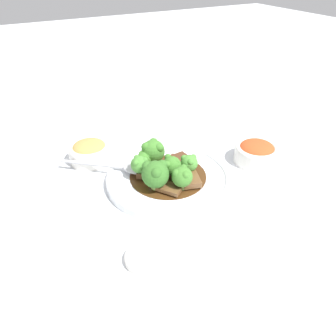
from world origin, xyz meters
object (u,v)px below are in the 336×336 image
object	(u,v)px
broccoli_floret_5	(182,176)
side_bowl_kimchi	(256,152)
beef_strip_0	(168,165)
broccoli_floret_3	(139,164)
broccoli_floret_0	(144,159)
broccoli_floret_1	(155,174)
main_plate	(168,178)
broccoli_floret_6	(170,166)
broccoli_floret_4	(189,163)
beef_strip_3	(155,174)
beef_strip_1	(183,161)
beef_strip_2	(190,178)
broccoli_floret_2	(153,151)
side_bowl_appetizer	(90,151)
beef_strip_4	(170,188)
serving_spoon	(131,167)
sauce_dish	(144,258)

from	to	relation	value
broccoli_floret_5	side_bowl_kimchi	size ratio (longest dim) A/B	0.49
beef_strip_0	broccoli_floret_3	xyz separation A→B (m)	(-0.00, 0.07, 0.02)
beef_strip_0	broccoli_floret_3	bearing A→B (deg)	93.28
broccoli_floret_0	broccoli_floret_1	bearing A→B (deg)	172.18
main_plate	broccoli_floret_6	size ratio (longest dim) A/B	5.22
broccoli_floret_5	broccoli_floret_1	bearing A→B (deg)	59.59
broccoli_floret_4	broccoli_floret_5	world-z (taller)	broccoli_floret_5
beef_strip_3	side_bowl_kimchi	size ratio (longest dim) A/B	0.80
beef_strip_1	broccoli_floret_0	xyz separation A→B (m)	(0.02, 0.08, 0.02)
beef_strip_2	side_bowl_kimchi	size ratio (longest dim) A/B	0.65
beef_strip_3	broccoli_floret_4	world-z (taller)	broccoli_floret_4
beef_strip_0	broccoli_floret_2	xyz separation A→B (m)	(0.03, 0.02, 0.03)
beef_strip_3	side_bowl_kimchi	bearing A→B (deg)	-97.72
broccoli_floret_1	side_bowl_kimchi	xyz separation A→B (m)	(0.00, -0.26, -0.03)
beef_strip_0	side_bowl_appetizer	bearing A→B (deg)	43.90
broccoli_floret_0	broccoli_floret_1	distance (m)	0.08
side_bowl_appetizer	broccoli_floret_4	bearing A→B (deg)	-137.73
beef_strip_0	beef_strip_4	distance (m)	0.08
broccoli_floret_5	side_bowl_appetizer	distance (m)	0.24
beef_strip_2	broccoli_floret_0	xyz separation A→B (m)	(0.09, 0.06, 0.02)
main_plate	serving_spoon	world-z (taller)	serving_spoon
broccoli_floret_2	beef_strip_1	bearing A→B (deg)	-118.95
broccoli_floret_4	side_bowl_kimchi	bearing A→B (deg)	-93.68
main_plate	beef_strip_2	world-z (taller)	beef_strip_2
sauce_dish	side_bowl_kimchi	bearing A→B (deg)	-68.10
sauce_dish	beef_strip_4	bearing A→B (deg)	-43.26
beef_strip_4	side_bowl_kimchi	bearing A→B (deg)	-84.90
main_plate	beef_strip_2	distance (m)	0.05
broccoli_floret_2	broccoli_floret_6	size ratio (longest dim) A/B	1.10
broccoli_floret_3	sauce_dish	bearing A→B (deg)	156.82
side_bowl_kimchi	broccoli_floret_0	bearing A→B (deg)	73.65
broccoli_floret_2	beef_strip_0	bearing A→B (deg)	-146.26
broccoli_floret_1	side_bowl_kimchi	size ratio (longest dim) A/B	0.60
broccoli_floret_2	broccoli_floret_5	distance (m)	0.11
serving_spoon	broccoli_floret_3	bearing A→B (deg)	-168.85
broccoli_floret_1	broccoli_floret_4	size ratio (longest dim) A/B	1.43
beef_strip_0	serving_spoon	distance (m)	0.08
beef_strip_2	sauce_dish	xyz separation A→B (m)	(-0.12, 0.16, -0.02)
side_bowl_kimchi	side_bowl_appetizer	xyz separation A→B (m)	(0.18, 0.33, 0.00)
beef_strip_3	side_bowl_appetizer	bearing A→B (deg)	30.80
beef_strip_0	broccoli_floret_2	distance (m)	0.04
sauce_dish	broccoli_floret_6	bearing A→B (deg)	-40.78
beef_strip_0	beef_strip_1	xyz separation A→B (m)	(-0.00, -0.04, 0.00)
beef_strip_1	broccoli_floret_3	bearing A→B (deg)	91.68
beef_strip_1	beef_strip_4	distance (m)	0.10
broccoli_floret_4	broccoli_floret_3	bearing A→B (deg)	70.11
side_bowl_appetizer	main_plate	bearing A→B (deg)	-143.39
broccoli_floret_4	sauce_dish	xyz separation A→B (m)	(-0.15, 0.17, -0.04)
beef_strip_2	side_bowl_appetizer	distance (m)	0.25
broccoli_floret_5	broccoli_floret_6	size ratio (longest dim) A/B	0.98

